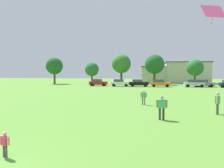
{
  "coord_description": "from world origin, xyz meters",
  "views": [
    {
      "loc": [
        6.1,
        -5.37,
        3.26
      ],
      "look_at": [
        3.74,
        7.93,
        2.54
      ],
      "focal_mm": 35.0,
      "sensor_mm": 36.0,
      "label": 1
    }
  ],
  "objects_px": {
    "bystander_midfield": "(218,101)",
    "parked_car_silver_4": "(194,83)",
    "kite": "(213,12)",
    "tree_center_left": "(121,64)",
    "parked_car_red_0": "(98,82)",
    "parked_car_gray_5": "(203,83)",
    "parked_car_orange_3": "(160,83)",
    "tree_far_left": "(54,66)",
    "adult_bystander": "(162,105)",
    "parked_car_white_1": "(120,83)",
    "tree_left": "(92,69)",
    "tree_right": "(195,68)",
    "tree_center_right": "(154,64)",
    "child_kite_flyer": "(5,142)",
    "bystander_near_trees": "(144,96)",
    "parked_car_black_2": "(139,83)"
  },
  "relations": [
    {
      "from": "parked_car_silver_4",
      "to": "tree_center_left",
      "type": "distance_m",
      "value": 21.29
    },
    {
      "from": "parked_car_orange_3",
      "to": "parked_car_silver_4",
      "type": "bearing_deg",
      "value": 6.2
    },
    {
      "from": "parked_car_red_0",
      "to": "tree_right",
      "type": "relative_size",
      "value": 0.65
    },
    {
      "from": "tree_left",
      "to": "adult_bystander",
      "type": "bearing_deg",
      "value": -68.94
    },
    {
      "from": "tree_left",
      "to": "tree_right",
      "type": "distance_m",
      "value": 27.41
    },
    {
      "from": "kite",
      "to": "parked_car_silver_4",
      "type": "xyz_separation_m",
      "value": [
        5.86,
        36.93,
        -6.04
      ]
    },
    {
      "from": "tree_far_left",
      "to": "tree_left",
      "type": "distance_m",
      "value": 10.87
    },
    {
      "from": "kite",
      "to": "parked_car_white_1",
      "type": "bearing_deg",
      "value": 106.39
    },
    {
      "from": "bystander_near_trees",
      "to": "parked_car_white_1",
      "type": "distance_m",
      "value": 29.39
    },
    {
      "from": "parked_car_gray_5",
      "to": "tree_left",
      "type": "bearing_deg",
      "value": 163.82
    },
    {
      "from": "parked_car_silver_4",
      "to": "tree_right",
      "type": "xyz_separation_m",
      "value": [
        1.53,
        7.11,
        3.59
      ]
    },
    {
      "from": "parked_car_silver_4",
      "to": "parked_car_gray_5",
      "type": "height_order",
      "value": "same"
    },
    {
      "from": "adult_bystander",
      "to": "tree_center_right",
      "type": "distance_m",
      "value": 44.32
    },
    {
      "from": "parked_car_white_1",
      "to": "parked_car_silver_4",
      "type": "relative_size",
      "value": 1.0
    },
    {
      "from": "parked_car_red_0",
      "to": "parked_car_silver_4",
      "type": "distance_m",
      "value": 22.15
    },
    {
      "from": "child_kite_flyer",
      "to": "parked_car_white_1",
      "type": "distance_m",
      "value": 43.4
    },
    {
      "from": "bystander_near_trees",
      "to": "parked_car_orange_3",
      "type": "distance_m",
      "value": 28.38
    },
    {
      "from": "parked_car_orange_3",
      "to": "tree_far_left",
      "type": "xyz_separation_m",
      "value": [
        -29.2,
        8.3,
        4.23
      ]
    },
    {
      "from": "parked_car_red_0",
      "to": "parked_car_silver_4",
      "type": "bearing_deg",
      "value": -1.44
    },
    {
      "from": "kite",
      "to": "tree_center_right",
      "type": "distance_m",
      "value": 45.23
    },
    {
      "from": "tree_right",
      "to": "adult_bystander",
      "type": "bearing_deg",
      "value": -103.46
    },
    {
      "from": "parked_car_silver_4",
      "to": "tree_center_right",
      "type": "xyz_separation_m",
      "value": [
        -8.53,
        8.2,
        4.58
      ]
    },
    {
      "from": "kite",
      "to": "parked_car_red_0",
      "type": "xyz_separation_m",
      "value": [
        -16.28,
        37.49,
        -6.04
      ]
    },
    {
      "from": "adult_bystander",
      "to": "parked_car_red_0",
      "type": "height_order",
      "value": "adult_bystander"
    },
    {
      "from": "kite",
      "to": "tree_center_right",
      "type": "xyz_separation_m",
      "value": [
        -2.67,
        45.13,
        -1.46
      ]
    },
    {
      "from": "tree_left",
      "to": "tree_right",
      "type": "bearing_deg",
      "value": -2.85
    },
    {
      "from": "tree_right",
      "to": "bystander_midfield",
      "type": "bearing_deg",
      "value": -98.37
    },
    {
      "from": "parked_car_gray_5",
      "to": "tree_far_left",
      "type": "distance_m",
      "value": 39.54
    },
    {
      "from": "bystander_midfield",
      "to": "parked_car_gray_5",
      "type": "height_order",
      "value": "bystander_midfield"
    },
    {
      "from": "parked_car_black_2",
      "to": "tree_left",
      "type": "relative_size",
      "value": 0.71
    },
    {
      "from": "tree_far_left",
      "to": "tree_center_right",
      "type": "height_order",
      "value": "tree_center_right"
    },
    {
      "from": "adult_bystander",
      "to": "child_kite_flyer",
      "type": "bearing_deg",
      "value": -132.17
    },
    {
      "from": "bystander_midfield",
      "to": "parked_car_silver_4",
      "type": "height_order",
      "value": "bystander_midfield"
    },
    {
      "from": "tree_far_left",
      "to": "tree_center_left",
      "type": "xyz_separation_m",
      "value": [
        18.87,
        3.2,
        0.63
      ]
    },
    {
      "from": "parked_car_white_1",
      "to": "parked_car_black_2",
      "type": "height_order",
      "value": "same"
    },
    {
      "from": "bystander_near_trees",
      "to": "parked_car_white_1",
      "type": "relative_size",
      "value": 0.35
    },
    {
      "from": "tree_right",
      "to": "parked_car_white_1",
      "type": "bearing_deg",
      "value": -157.59
    },
    {
      "from": "parked_car_black_2",
      "to": "tree_center_right",
      "type": "distance_m",
      "value": 10.55
    },
    {
      "from": "bystander_midfield",
      "to": "tree_far_left",
      "type": "distance_m",
      "value": 52.01
    },
    {
      "from": "kite",
      "to": "tree_center_left",
      "type": "xyz_separation_m",
      "value": [
        -11.89,
        47.62,
        -1.18
      ]
    },
    {
      "from": "bystander_midfield",
      "to": "parked_car_silver_4",
      "type": "relative_size",
      "value": 0.41
    },
    {
      "from": "parked_car_gray_5",
      "to": "tree_far_left",
      "type": "bearing_deg",
      "value": 169.59
    },
    {
      "from": "parked_car_red_0",
      "to": "parked_car_gray_5",
      "type": "height_order",
      "value": "same"
    },
    {
      "from": "kite",
      "to": "parked_car_orange_3",
      "type": "xyz_separation_m",
      "value": [
        -1.56,
        36.12,
        -6.04
      ]
    },
    {
      "from": "bystander_midfield",
      "to": "tree_center_left",
      "type": "relative_size",
      "value": 0.21
    },
    {
      "from": "parked_car_white_1",
      "to": "tree_right",
      "type": "bearing_deg",
      "value": 22.41
    },
    {
      "from": "bystander_near_trees",
      "to": "parked_car_orange_3",
      "type": "height_order",
      "value": "parked_car_orange_3"
    },
    {
      "from": "adult_bystander",
      "to": "parked_car_black_2",
      "type": "xyz_separation_m",
      "value": [
        -3.45,
        35.33,
        -0.14
      ]
    },
    {
      "from": "adult_bystander",
      "to": "parked_car_white_1",
      "type": "bearing_deg",
      "value": 98.84
    },
    {
      "from": "kite",
      "to": "parked_car_orange_3",
      "type": "bearing_deg",
      "value": 92.47
    }
  ]
}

